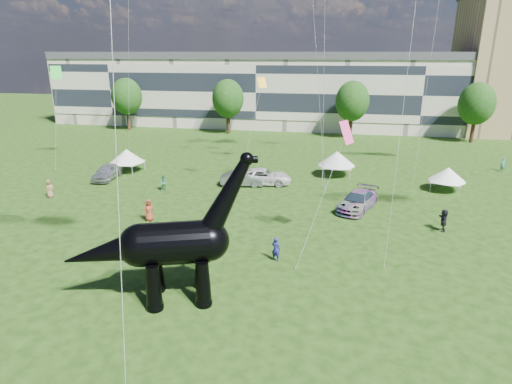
# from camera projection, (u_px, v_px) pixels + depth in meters

# --- Properties ---
(ground) EXTENTS (220.00, 220.00, 0.00)m
(ground) POSITION_uv_depth(u_px,v_px,m) (189.00, 341.00, 20.34)
(ground) COLOR #16330C
(ground) RESTS_ON ground
(terrace_row) EXTENTS (78.00, 11.00, 12.00)m
(terrace_row) POSITION_uv_depth(u_px,v_px,m) (262.00, 93.00, 77.72)
(terrace_row) COLOR beige
(terrace_row) RESTS_ON ground
(tree_far_left) EXTENTS (5.20, 5.20, 9.44)m
(tree_far_left) POSITION_uv_depth(u_px,v_px,m) (126.00, 93.00, 73.32)
(tree_far_left) COLOR #382314
(tree_far_left) RESTS_ON ground
(tree_mid_left) EXTENTS (5.20, 5.20, 9.44)m
(tree_mid_left) POSITION_uv_depth(u_px,v_px,m) (228.00, 95.00, 69.99)
(tree_mid_left) COLOR #382314
(tree_mid_left) RESTS_ON ground
(tree_mid_right) EXTENTS (5.20, 5.20, 9.44)m
(tree_mid_right) POSITION_uv_depth(u_px,v_px,m) (353.00, 98.00, 66.29)
(tree_mid_right) COLOR #382314
(tree_mid_right) RESTS_ON ground
(tree_far_right) EXTENTS (5.20, 5.20, 9.44)m
(tree_far_right) POSITION_uv_depth(u_px,v_px,m) (477.00, 100.00, 62.95)
(tree_far_right) COLOR #382314
(tree_far_right) RESTS_ON ground
(dinosaur_sculpture) EXTENTS (10.26, 4.99, 8.52)m
(dinosaur_sculpture) POSITION_uv_depth(u_px,v_px,m) (168.00, 246.00, 22.87)
(dinosaur_sculpture) COLOR black
(dinosaur_sculpture) RESTS_ON ground
(car_silver) EXTENTS (2.34, 4.91, 1.62)m
(car_silver) POSITION_uv_depth(u_px,v_px,m) (107.00, 172.00, 45.94)
(car_silver) COLOR silver
(car_silver) RESTS_ON ground
(car_grey) EXTENTS (4.59, 2.11, 1.46)m
(car_grey) POSITION_uv_depth(u_px,v_px,m) (242.00, 179.00, 43.68)
(car_grey) COLOR slate
(car_grey) RESTS_ON ground
(car_white) EXTENTS (5.93, 3.16, 1.59)m
(car_white) POSITION_uv_depth(u_px,v_px,m) (264.00, 177.00, 44.30)
(car_white) COLOR white
(car_white) RESTS_ON ground
(car_dark) EXTENTS (4.10, 5.95, 1.60)m
(car_dark) POSITION_uv_depth(u_px,v_px,m) (358.00, 201.00, 37.07)
(car_dark) COLOR #595960
(car_dark) RESTS_ON ground
(gazebo_near) EXTENTS (4.13, 4.13, 2.78)m
(gazebo_near) POSITION_uv_depth(u_px,v_px,m) (337.00, 159.00, 46.86)
(gazebo_near) COLOR silver
(gazebo_near) RESTS_ON ground
(gazebo_far) EXTENTS (4.36, 4.36, 2.39)m
(gazebo_far) POSITION_uv_depth(u_px,v_px,m) (448.00, 174.00, 41.82)
(gazebo_far) COLOR white
(gazebo_far) RESTS_ON ground
(gazebo_left) EXTENTS (4.02, 4.02, 2.62)m
(gazebo_left) POSITION_uv_depth(u_px,v_px,m) (127.00, 156.00, 48.49)
(gazebo_left) COLOR white
(gazebo_left) RESTS_ON ground
(visitors) EXTENTS (57.11, 45.43, 1.85)m
(visitors) POSITION_uv_depth(u_px,v_px,m) (205.00, 207.00, 35.38)
(visitors) COLOR black
(visitors) RESTS_ON ground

